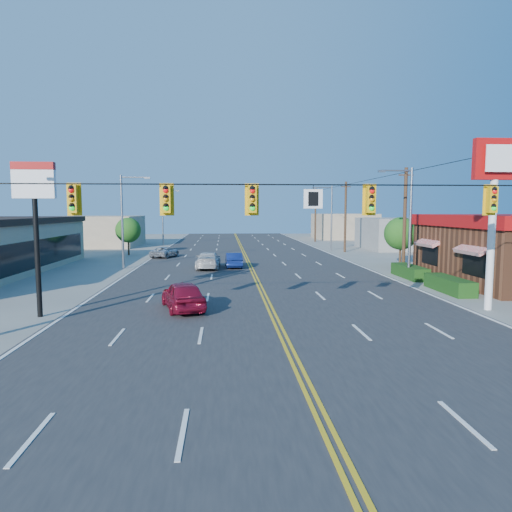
{
  "coord_description": "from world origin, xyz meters",
  "views": [
    {
      "loc": [
        -2.3,
        -17.8,
        5.0
      ],
      "look_at": [
        -0.34,
        10.06,
        2.2
      ],
      "focal_mm": 32.0,
      "sensor_mm": 36.0,
      "label": 1
    }
  ],
  "objects": [
    {
      "name": "car_magenta",
      "position": [
        -4.36,
        4.84,
        0.73
      ],
      "size": [
        2.78,
        4.56,
        1.45
      ],
      "primitive_type": "imported",
      "rotation": [
        0.0,
        0.0,
        3.41
      ],
      "color": "maroon",
      "rests_on": "ground"
    },
    {
      "name": "ground",
      "position": [
        0.0,
        0.0,
        0.0
      ],
      "size": [
        160.0,
        160.0,
        0.0
      ],
      "primitive_type": "plane",
      "color": "gray",
      "rests_on": "ground"
    },
    {
      "name": "car_blue",
      "position": [
        -1.48,
        21.73,
        0.64
      ],
      "size": [
        1.49,
        3.92,
        1.28
      ],
      "primitive_type": "imported",
      "rotation": [
        0.0,
        0.0,
        3.18
      ],
      "color": "navy",
      "rests_on": "ground"
    },
    {
      "name": "utility_pole_near",
      "position": [
        12.2,
        18.0,
        4.2
      ],
      "size": [
        0.28,
        0.28,
        8.4
      ],
      "primitive_type": "cylinder",
      "color": "#47301E",
      "rests_on": "ground"
    },
    {
      "name": "utility_pole_mid",
      "position": [
        12.2,
        36.0,
        4.2
      ],
      "size": [
        0.28,
        0.28,
        8.4
      ],
      "primitive_type": "cylinder",
      "color": "#47301E",
      "rests_on": "ground"
    },
    {
      "name": "streetlight_ne",
      "position": [
        10.79,
        38.0,
        4.51
      ],
      "size": [
        2.55,
        0.25,
        8.0
      ],
      "color": "gray",
      "rests_on": "ground"
    },
    {
      "name": "streetlight_se",
      "position": [
        10.79,
        14.0,
        4.51
      ],
      "size": [
        2.55,
        0.25,
        8.0
      ],
      "color": "gray",
      "rests_on": "ground"
    },
    {
      "name": "road",
      "position": [
        0.0,
        20.0,
        0.03
      ],
      "size": [
        20.0,
        120.0,
        0.06
      ],
      "primitive_type": "cube",
      "color": "#2D2D30",
      "rests_on": "ground"
    },
    {
      "name": "utility_pole_far",
      "position": [
        12.2,
        54.0,
        4.2
      ],
      "size": [
        0.28,
        0.28,
        8.4
      ],
      "primitive_type": "cylinder",
      "color": "#47301E",
      "rests_on": "ground"
    },
    {
      "name": "tree_west",
      "position": [
        -13.0,
        34.0,
        2.79
      ],
      "size": [
        2.8,
        2.8,
        4.2
      ],
      "color": "#47301E",
      "rests_on": "ground"
    },
    {
      "name": "car_white",
      "position": [
        -3.66,
        21.03,
        0.7
      ],
      "size": [
        2.1,
        4.9,
        1.41
      ],
      "primitive_type": "imported",
      "rotation": [
        0.0,
        0.0,
        3.11
      ],
      "color": "#BBBBBB",
      "rests_on": "ground"
    },
    {
      "name": "bld_east_mid",
      "position": [
        22.0,
        40.0,
        2.0
      ],
      "size": [
        12.0,
        10.0,
        4.0
      ],
      "primitive_type": "cube",
      "color": "gray",
      "rests_on": "ground"
    },
    {
      "name": "pizza_hut_sign",
      "position": [
        -11.0,
        4.0,
        5.18
      ],
      "size": [
        1.9,
        0.3,
        6.85
      ],
      "color": "black",
      "rests_on": "ground"
    },
    {
      "name": "car_silver",
      "position": [
        -8.57,
        30.72,
        0.56
      ],
      "size": [
        3.03,
        4.41,
        1.12
      ],
      "primitive_type": "imported",
      "rotation": [
        0.0,
        0.0,
        2.82
      ],
      "color": "#B4B5B9",
      "rests_on": "ground"
    },
    {
      "name": "tree_kfc_rear",
      "position": [
        13.5,
        22.0,
        2.93
      ],
      "size": [
        2.94,
        2.94,
        4.41
      ],
      "color": "#47301E",
      "rests_on": "ground"
    },
    {
      "name": "bld_west_far",
      "position": [
        -20.0,
        48.0,
        2.1
      ],
      "size": [
        11.0,
        12.0,
        4.2
      ],
      "primitive_type": "cube",
      "color": "tan",
      "rests_on": "ground"
    },
    {
      "name": "kfc_pylon",
      "position": [
        11.0,
        4.0,
        6.04
      ],
      "size": [
        2.2,
        0.36,
        8.5
      ],
      "color": "white",
      "rests_on": "ground"
    },
    {
      "name": "streetlight_nw",
      "position": [
        -10.79,
        48.0,
        4.51
      ],
      "size": [
        2.55,
        0.25,
        8.0
      ],
      "color": "gray",
      "rests_on": "ground"
    },
    {
      "name": "signal_span",
      "position": [
        -0.12,
        0.0,
        4.89
      ],
      "size": [
        24.32,
        0.34,
        9.0
      ],
      "color": "#47301E",
      "rests_on": "ground"
    },
    {
      "name": "streetlight_sw",
      "position": [
        -10.79,
        22.0,
        4.51
      ],
      "size": [
        2.55,
        0.25,
        8.0
      ],
      "color": "gray",
      "rests_on": "ground"
    },
    {
      "name": "bld_east_far",
      "position": [
        19.0,
        62.0,
        2.2
      ],
      "size": [
        10.0,
        10.0,
        4.4
      ],
      "primitive_type": "cube",
      "color": "tan",
      "rests_on": "ground"
    }
  ]
}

